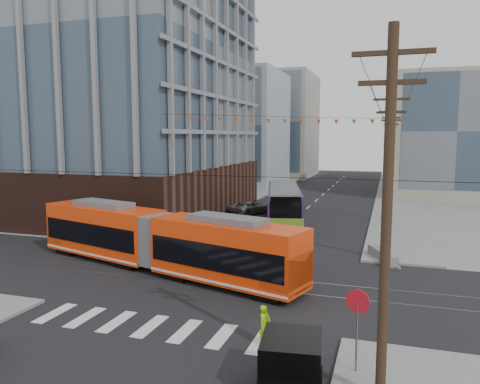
% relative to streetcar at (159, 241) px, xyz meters
% --- Properties ---
extents(ground, '(160.00, 160.00, 0.00)m').
position_rel_streetcar_xyz_m(ground, '(4.27, -4.57, -1.81)').
color(ground, slate).
extents(office_building, '(30.00, 25.00, 28.60)m').
position_rel_streetcar_xyz_m(office_building, '(-17.73, 18.43, 12.49)').
color(office_building, '#381E16').
rests_on(office_building, ground).
extents(bg_bldg_nw_near, '(18.00, 16.00, 18.00)m').
position_rel_streetcar_xyz_m(bg_bldg_nw_near, '(-12.73, 47.43, 7.19)').
color(bg_bldg_nw_near, '#8C99A5').
rests_on(bg_bldg_nw_near, ground).
extents(bg_bldg_ne_near, '(14.00, 14.00, 16.00)m').
position_rel_streetcar_xyz_m(bg_bldg_ne_near, '(20.27, 43.43, 6.19)').
color(bg_bldg_ne_near, gray).
rests_on(bg_bldg_ne_near, ground).
extents(bg_bldg_nw_far, '(16.00, 18.00, 20.00)m').
position_rel_streetcar_xyz_m(bg_bldg_nw_far, '(-9.73, 67.43, 8.19)').
color(bg_bldg_nw_far, gray).
rests_on(bg_bldg_nw_far, ground).
extents(bg_bldg_ne_far, '(16.00, 16.00, 14.00)m').
position_rel_streetcar_xyz_m(bg_bldg_ne_far, '(22.27, 63.43, 5.19)').
color(bg_bldg_ne_far, '#8C99A5').
rests_on(bg_bldg_ne_far, ground).
extents(utility_pole_near, '(0.30, 0.30, 11.00)m').
position_rel_streetcar_xyz_m(utility_pole_near, '(12.77, -10.57, 3.69)').
color(utility_pole_near, black).
rests_on(utility_pole_near, ground).
extents(utility_pole_far, '(0.30, 0.30, 11.00)m').
position_rel_streetcar_xyz_m(utility_pole_far, '(12.77, 51.43, 3.69)').
color(utility_pole_far, black).
rests_on(utility_pole_far, ground).
extents(streetcar, '(18.70, 8.03, 3.61)m').
position_rel_streetcar_xyz_m(streetcar, '(0.00, 0.00, 0.00)').
color(streetcar, '#EE3607').
rests_on(streetcar, ground).
extents(city_bus, '(5.72, 13.06, 3.62)m').
position_rel_streetcar_xyz_m(city_bus, '(4.00, 15.81, 0.00)').
color(city_bus, '#341C4D').
rests_on(city_bus, ground).
extents(parked_car_silver, '(2.30, 5.13, 1.64)m').
position_rel_streetcar_xyz_m(parked_car_silver, '(-1.64, 10.79, -0.99)').
color(parked_car_silver, '#9EA7AF').
rests_on(parked_car_silver, ground).
extents(parked_car_white, '(3.62, 5.21, 1.40)m').
position_rel_streetcar_xyz_m(parked_car_white, '(-1.42, 11.54, -1.11)').
color(parked_car_white, silver).
rests_on(parked_car_white, ground).
extents(parked_car_grey, '(4.15, 5.45, 1.38)m').
position_rel_streetcar_xyz_m(parked_car_grey, '(-0.64, 21.08, -1.12)').
color(parked_car_grey, '#5D5F62').
rests_on(parked_car_grey, ground).
extents(pedestrian, '(0.56, 0.67, 1.57)m').
position_rel_streetcar_xyz_m(pedestrian, '(8.49, -7.79, -1.02)').
color(pedestrian, '#99ED09').
rests_on(pedestrian, ground).
extents(stop_sign, '(1.04, 1.04, 2.78)m').
position_rel_streetcar_xyz_m(stop_sign, '(11.97, -9.06, -0.42)').
color(stop_sign, red).
rests_on(stop_sign, ground).
extents(jersey_barrier, '(2.19, 3.58, 0.71)m').
position_rel_streetcar_xyz_m(jersey_barrier, '(12.57, 6.08, -1.45)').
color(jersey_barrier, '#58575F').
rests_on(jersey_barrier, ground).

